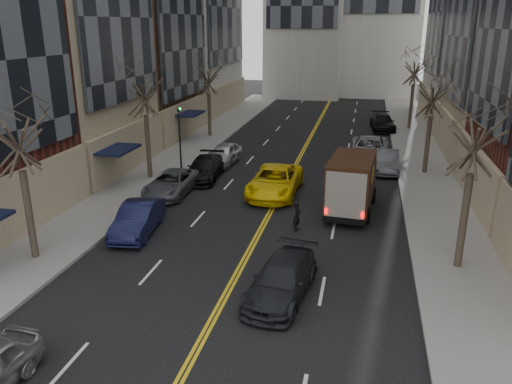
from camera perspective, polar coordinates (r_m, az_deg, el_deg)
sidewalk_left at (r=39.61m, az=-8.15°, el=4.54°), size 4.00×66.00×0.15m
sidewalk_right at (r=37.44m, az=18.68°, el=2.90°), size 4.00×66.00×0.15m
tree_lf_near at (r=21.89m, az=-25.95°, el=7.86°), size 3.20×3.20×8.41m
tree_lf_mid at (r=32.05m, az=-12.77°, el=12.80°), size 3.20×3.20×8.91m
tree_lf_far at (r=44.18m, az=-5.51°, el=13.93°), size 3.20×3.20×8.12m
tree_rt_near at (r=20.61m, az=24.14°, el=8.16°), size 3.20×3.20×8.71m
tree_rt_mid at (r=34.36m, az=19.73°, el=11.84°), size 3.20×3.20×8.32m
tree_rt_far at (r=49.19m, az=17.82°, el=14.48°), size 3.20×3.20×9.11m
traffic_signal at (r=33.89m, az=-8.73°, el=6.87°), size 0.29×0.26×4.70m
ups_truck at (r=27.04m, az=10.90°, el=0.96°), size 2.70×5.84×3.11m
observer_sedan at (r=18.69m, az=2.92°, el=-9.99°), size 2.54×4.96×1.38m
taxi at (r=29.49m, az=2.19°, el=1.26°), size 2.79×5.89×1.62m
pedestrian at (r=24.42m, az=4.70°, el=-2.71°), size 0.46×0.61×1.53m
parked_lf_b at (r=24.68m, az=-13.36°, el=-3.00°), size 2.08×4.63×1.47m
parked_lf_c at (r=29.95m, az=-9.64°, el=1.00°), size 2.28×4.90×1.36m
parked_lf_d at (r=32.64m, az=-5.92°, el=2.71°), size 2.33×5.00×1.41m
parked_lf_e at (r=36.04m, az=-3.68°, el=4.36°), size 2.00×4.43×1.48m
parked_rt_a at (r=35.25m, az=14.72°, el=3.41°), size 1.60×4.36×1.43m
parked_rt_b at (r=38.06m, az=12.80°, el=4.83°), size 2.85×5.93×1.63m
parked_rt_c at (r=49.19m, az=14.26°, el=7.71°), size 2.54×5.26×1.48m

